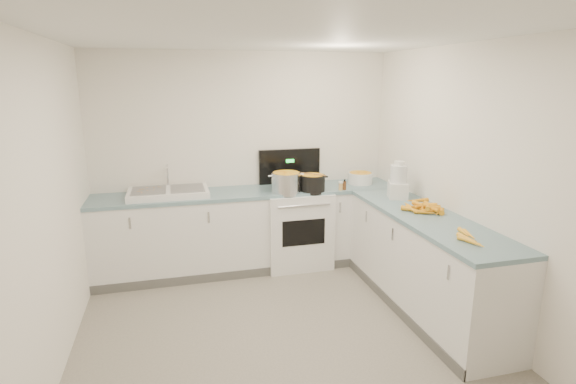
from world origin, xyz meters
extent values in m
cube|color=white|center=(0.00, 1.70, 0.45)|extent=(3.50, 0.60, 0.90)
cube|color=#70929E|center=(0.00, 1.70, 0.92)|extent=(3.50, 0.62, 0.04)
cube|color=white|center=(1.45, 0.30, 0.45)|extent=(0.60, 2.20, 0.90)
cube|color=#70929E|center=(1.45, 0.30, 0.92)|extent=(0.62, 2.20, 0.04)
cube|color=white|center=(0.55, 1.68, 0.45)|extent=(0.76, 0.65, 0.90)
cube|color=black|center=(0.55, 1.98, 1.15)|extent=(0.76, 0.05, 0.42)
cube|color=white|center=(-0.90, 1.70, 0.97)|extent=(0.86, 0.52, 0.07)
cube|color=slate|center=(-1.10, 1.70, 1.01)|extent=(0.36, 0.42, 0.01)
cube|color=slate|center=(-0.70, 1.70, 1.01)|extent=(0.36, 0.42, 0.01)
cylinder|color=silver|center=(-0.90, 1.92, 1.13)|extent=(0.03, 0.03, 0.24)
cylinder|color=silver|center=(0.39, 1.54, 1.04)|extent=(0.44, 0.44, 0.24)
cylinder|color=black|center=(0.70, 1.52, 1.02)|extent=(0.31, 0.31, 0.20)
cylinder|color=#AD7A47|center=(0.70, 1.52, 1.13)|extent=(0.25, 0.24, 0.01)
cylinder|color=white|center=(1.38, 1.71, 1.01)|extent=(0.30, 0.30, 0.14)
cylinder|color=#593319|center=(1.07, 1.46, 0.99)|extent=(0.04, 0.04, 0.10)
cylinder|color=#E5B266|center=(1.02, 1.46, 0.98)|extent=(0.05, 0.05, 0.08)
cube|color=white|center=(1.49, 0.98, 1.03)|extent=(0.26, 0.29, 0.17)
cylinder|color=silver|center=(1.49, 0.98, 1.20)|extent=(0.18, 0.18, 0.18)
cylinder|color=white|center=(1.49, 0.98, 1.32)|extent=(0.11, 0.11, 0.04)
cone|color=#FFAA1F|center=(1.35, 0.46, 0.97)|extent=(0.16, 0.17, 0.05)
cone|color=#FFAA1F|center=(1.52, 0.36, 0.96)|extent=(0.18, 0.09, 0.05)
cone|color=#FFAA1F|center=(1.50, 0.47, 0.96)|extent=(0.16, 0.16, 0.05)
cone|color=#FFAA1F|center=(1.63, 0.36, 0.97)|extent=(0.16, 0.21, 0.05)
cone|color=#FFAA1F|center=(1.36, 0.45, 0.97)|extent=(0.07, 0.22, 0.05)
cone|color=#FFAA1F|center=(1.58, 0.40, 0.96)|extent=(0.18, 0.17, 0.05)
cone|color=#FFAA1F|center=(1.46, 0.51, 0.96)|extent=(0.17, 0.08, 0.04)
cone|color=#FFAA1F|center=(1.61, 0.38, 0.96)|extent=(0.14, 0.16, 0.04)
cone|color=#FFAA1F|center=(1.58, 0.32, 0.96)|extent=(0.18, 0.17, 0.04)
cone|color=#FFAA1F|center=(1.49, 0.49, 0.97)|extent=(0.16, 0.05, 0.05)
cone|color=#FFAA1F|center=(1.53, 0.43, 0.96)|extent=(0.18, 0.14, 0.04)
cone|color=#FFAA1F|center=(1.41, 0.60, 0.96)|extent=(0.08, 0.22, 0.05)
cone|color=#FFAA1F|center=(1.44, 0.35, 0.96)|extent=(0.19, 0.15, 0.04)
cone|color=#FFAA1F|center=(1.55, 0.42, 1.00)|extent=(0.19, 0.07, 0.04)
cone|color=#FFAA1F|center=(1.49, 0.45, 0.99)|extent=(0.16, 0.11, 0.04)
cone|color=#FFAA1F|center=(1.58, 0.48, 0.98)|extent=(0.06, 0.21, 0.04)
cone|color=#FFAA1F|center=(1.50, 0.48, 0.98)|extent=(0.20, 0.07, 0.04)
cone|color=#FFAA1F|center=(1.49, 0.39, 1.00)|extent=(0.13, 0.16, 0.05)
cone|color=#FFAA1F|center=(1.53, 0.38, 0.98)|extent=(0.08, 0.19, 0.04)
cone|color=#FFAA1F|center=(1.54, 0.46, 1.01)|extent=(0.15, 0.14, 0.04)
cone|color=#FFAA1F|center=(1.53, 0.40, 0.99)|extent=(0.18, 0.16, 0.05)
cone|color=#FFAA1F|center=(1.52, 0.62, 1.00)|extent=(0.22, 0.07, 0.05)
cone|color=#FFAA1F|center=(1.47, 0.49, 1.00)|extent=(0.10, 0.19, 0.05)
cone|color=#FFAE26|center=(1.37, -0.49, 0.96)|extent=(0.07, 0.17, 0.04)
cone|color=#FFAE26|center=(1.36, -0.43, 0.96)|extent=(0.11, 0.20, 0.04)
cone|color=#FFAE26|center=(1.38, -0.37, 0.96)|extent=(0.07, 0.19, 0.04)
cone|color=#FFAE26|center=(1.45, -0.31, 0.96)|extent=(0.08, 0.20, 0.04)
cone|color=#FFAE26|center=(1.44, -0.25, 0.96)|extent=(0.08, 0.18, 0.04)
cube|color=tan|center=(-1.05, 1.70, 1.01)|extent=(0.02, 0.04, 0.00)
cube|color=tan|center=(-1.10, 1.69, 1.01)|extent=(0.03, 0.03, 0.00)
cube|color=tan|center=(-1.00, 1.81, 1.02)|extent=(0.05, 0.04, 0.00)
cube|color=tan|center=(-1.05, 1.68, 1.02)|extent=(0.02, 0.03, 0.00)
cube|color=tan|center=(-1.17, 1.59, 1.02)|extent=(0.01, 0.05, 0.00)
cube|color=tan|center=(-1.15, 1.62, 1.01)|extent=(0.03, 0.02, 0.00)
cube|color=tan|center=(-1.01, 1.82, 1.01)|extent=(0.05, 0.01, 0.00)
cube|color=tan|center=(-1.12, 1.68, 1.02)|extent=(0.02, 0.05, 0.00)
cube|color=tan|center=(-1.16, 1.75, 1.02)|extent=(0.03, 0.03, 0.00)
cube|color=tan|center=(-1.21, 1.65, 1.02)|extent=(0.04, 0.01, 0.00)
cube|color=tan|center=(-1.19, 1.74, 1.02)|extent=(0.04, 0.02, 0.00)
cube|color=tan|center=(-1.05, 1.80, 1.02)|extent=(0.02, 0.03, 0.00)
cube|color=tan|center=(-1.13, 1.82, 1.02)|extent=(0.03, 0.03, 0.00)
camera|label=1|loc=(-0.85, -3.25, 2.17)|focal=28.00mm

